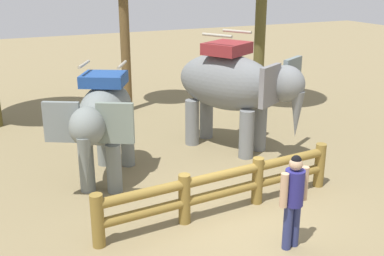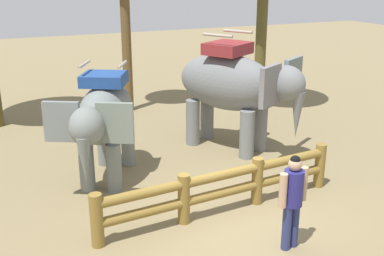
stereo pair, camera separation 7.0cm
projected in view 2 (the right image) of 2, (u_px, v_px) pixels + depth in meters
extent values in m
plane|color=olive|center=(226.00, 217.00, 9.73)|extent=(60.00, 60.00, 0.00)
cylinder|color=olive|center=(97.00, 220.00, 8.55)|extent=(0.24, 0.24, 1.05)
cylinder|color=olive|center=(184.00, 199.00, 9.35)|extent=(0.24, 0.24, 1.05)
cylinder|color=olive|center=(257.00, 181.00, 10.15)|extent=(0.24, 0.24, 1.05)
cylinder|color=olive|center=(320.00, 165.00, 10.95)|extent=(0.24, 0.24, 1.05)
cylinder|color=olive|center=(222.00, 193.00, 9.77)|extent=(5.34, 0.60, 0.20)
cylinder|color=olive|center=(222.00, 175.00, 9.64)|extent=(5.34, 0.60, 0.20)
cylinder|color=slate|center=(114.00, 168.00, 10.68)|extent=(0.34, 0.34, 1.15)
cylinder|color=slate|center=(87.00, 167.00, 10.73)|extent=(0.34, 0.34, 1.15)
cylinder|color=slate|center=(128.00, 144.00, 12.15)|extent=(0.34, 0.34, 1.15)
cylinder|color=slate|center=(104.00, 144.00, 12.19)|extent=(0.34, 0.34, 1.15)
ellipsoid|color=slate|center=(106.00, 113.00, 11.09)|extent=(2.23, 2.82, 1.34)
ellipsoid|color=slate|center=(87.00, 126.00, 9.60)|extent=(1.05, 1.10, 0.82)
cube|color=slate|center=(115.00, 123.00, 9.64)|extent=(0.73, 0.46, 0.86)
cube|color=slate|center=(62.00, 122.00, 9.72)|extent=(0.73, 0.46, 0.86)
cone|color=slate|center=(85.00, 162.00, 9.52)|extent=(0.31, 0.31, 1.05)
cube|color=navy|center=(104.00, 79.00, 10.84)|extent=(1.27, 1.22, 0.27)
cylinder|color=#A59E8C|center=(122.00, 65.00, 10.70)|extent=(0.43, 0.71, 0.07)
cylinder|color=#A59E8C|center=(84.00, 64.00, 10.76)|extent=(0.43, 0.71, 0.07)
cylinder|color=slate|center=(260.00, 127.00, 13.15)|extent=(0.40, 0.40, 1.33)
cylinder|color=slate|center=(247.00, 134.00, 12.59)|extent=(0.40, 0.40, 1.33)
cylinder|color=slate|center=(207.00, 116.00, 14.15)|extent=(0.40, 0.40, 1.33)
cylinder|color=slate|center=(193.00, 122.00, 13.59)|extent=(0.40, 0.40, 1.33)
ellipsoid|color=slate|center=(227.00, 82.00, 12.98)|extent=(2.64, 3.25, 1.55)
ellipsoid|color=slate|center=(286.00, 84.00, 11.93)|extent=(1.23, 1.28, 0.94)
cube|color=slate|center=(293.00, 77.00, 12.47)|extent=(0.83, 0.56, 0.99)
cube|color=slate|center=(270.00, 86.00, 11.49)|extent=(0.83, 0.56, 0.99)
cone|color=slate|center=(297.00, 115.00, 11.98)|extent=(0.35, 0.35, 1.22)
cube|color=maroon|center=(228.00, 48.00, 12.68)|extent=(1.47, 1.42, 0.31)
cylinder|color=#A59E8C|center=(238.00, 31.00, 12.94)|extent=(0.51, 0.81, 0.08)
cylinder|color=#A59E8C|center=(218.00, 35.00, 12.17)|extent=(0.51, 0.81, 0.08)
cylinder|color=navy|center=(294.00, 225.00, 8.58)|extent=(0.17, 0.17, 0.87)
cylinder|color=navy|center=(287.00, 228.00, 8.48)|extent=(0.17, 0.17, 0.87)
cylinder|color=navy|center=(293.00, 188.00, 8.29)|extent=(0.41, 0.41, 0.66)
cylinder|color=tan|center=(303.00, 184.00, 8.42)|extent=(0.14, 0.14, 0.63)
cylinder|color=tan|center=(283.00, 191.00, 8.15)|extent=(0.14, 0.14, 0.63)
sphere|color=tan|center=(295.00, 164.00, 8.15)|extent=(0.24, 0.24, 0.24)
sphere|color=black|center=(295.00, 161.00, 8.12)|extent=(0.19, 0.19, 0.19)
cylinder|color=brown|center=(126.00, 34.00, 16.26)|extent=(0.34, 0.34, 5.49)
cylinder|color=brown|center=(261.00, 39.00, 16.30)|extent=(0.38, 0.38, 5.12)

